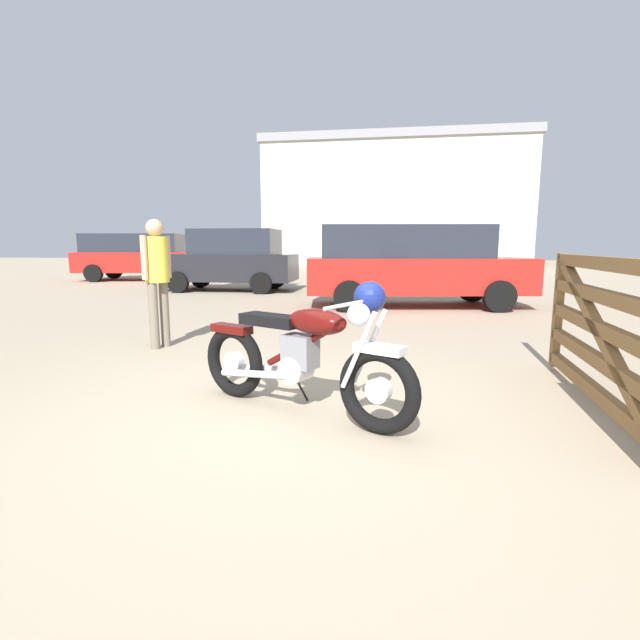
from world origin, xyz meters
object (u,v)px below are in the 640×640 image
(bystander, at_px, (157,270))
(pale_sedan_back, at_px, (411,263))
(white_estate_far, at_px, (140,255))
(silver_sedan_mid, at_px, (231,259))
(vintage_motorcycle, at_px, (306,353))
(timber_gate, at_px, (614,330))

(bystander, bearing_deg, pale_sedan_back, 74.35)
(white_estate_far, distance_m, silver_sedan_mid, 5.88)
(vintage_motorcycle, distance_m, timber_gate, 2.33)
(pale_sedan_back, bearing_deg, vintage_motorcycle, -107.35)
(vintage_motorcycle, bearing_deg, silver_sedan_mid, 139.15)
(bystander, height_order, pale_sedan_back, pale_sedan_back)
(vintage_motorcycle, height_order, bystander, bystander)
(pale_sedan_back, bearing_deg, white_estate_far, 139.32)
(timber_gate, distance_m, bystander, 5.02)
(vintage_motorcycle, xyz_separation_m, pale_sedan_back, (1.02, 6.81, 0.45))
(timber_gate, relative_size, bystander, 1.53)
(vintage_motorcycle, height_order, pale_sedan_back, pale_sedan_back)
(pale_sedan_back, bearing_deg, timber_gate, -87.75)
(white_estate_far, bearing_deg, vintage_motorcycle, -65.67)
(vintage_motorcycle, bearing_deg, bystander, 164.59)
(timber_gate, bearing_deg, silver_sedan_mid, 37.33)
(vintage_motorcycle, height_order, white_estate_far, white_estate_far)
(timber_gate, height_order, pale_sedan_back, pale_sedan_back)
(timber_gate, xyz_separation_m, pale_sedan_back, (-1.29, 6.59, 0.24))
(white_estate_far, relative_size, silver_sedan_mid, 1.25)
(timber_gate, xyz_separation_m, silver_sedan_mid, (-6.38, 9.37, 0.21))
(vintage_motorcycle, relative_size, silver_sedan_mid, 0.49)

